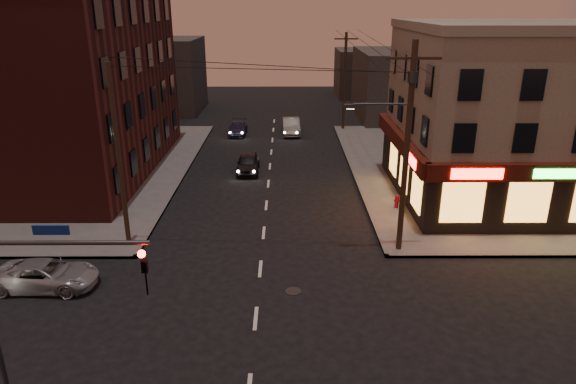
{
  "coord_description": "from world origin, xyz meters",
  "views": [
    {
      "loc": [
        1.18,
        -17.14,
        11.58
      ],
      "look_at": [
        1.3,
        5.65,
        3.2
      ],
      "focal_mm": 32.0,
      "sensor_mm": 36.0,
      "label": 1
    }
  ],
  "objects_px": {
    "sedan_mid": "(291,126)",
    "sedan_far": "(238,128)",
    "fire_hydrant": "(397,201)",
    "suv_cross": "(46,275)",
    "sedan_near": "(248,163)"
  },
  "relations": [
    {
      "from": "sedan_near",
      "to": "suv_cross",
      "type": "bearing_deg",
      "value": -115.69
    },
    {
      "from": "sedan_far",
      "to": "fire_hydrant",
      "type": "xyz_separation_m",
      "value": [
        11.1,
        -18.85,
        -0.0
      ]
    },
    {
      "from": "sedan_near",
      "to": "sedan_mid",
      "type": "relative_size",
      "value": 0.89
    },
    {
      "from": "suv_cross",
      "to": "sedan_near",
      "type": "distance_m",
      "value": 17.96
    },
    {
      "from": "sedan_near",
      "to": "sedan_mid",
      "type": "bearing_deg",
      "value": 73.69
    },
    {
      "from": "sedan_mid",
      "to": "fire_hydrant",
      "type": "height_order",
      "value": "sedan_mid"
    },
    {
      "from": "suv_cross",
      "to": "fire_hydrant",
      "type": "distance_m",
      "value": 19.13
    },
    {
      "from": "suv_cross",
      "to": "sedan_mid",
      "type": "height_order",
      "value": "sedan_mid"
    },
    {
      "from": "fire_hydrant",
      "to": "suv_cross",
      "type": "bearing_deg",
      "value": -152.38
    },
    {
      "from": "sedan_near",
      "to": "sedan_far",
      "type": "height_order",
      "value": "sedan_near"
    },
    {
      "from": "sedan_far",
      "to": "sedan_mid",
      "type": "bearing_deg",
      "value": 3.22
    },
    {
      "from": "sedan_mid",
      "to": "suv_cross",
      "type": "bearing_deg",
      "value": -113.1
    },
    {
      "from": "suv_cross",
      "to": "sedan_mid",
      "type": "bearing_deg",
      "value": -19.42
    },
    {
      "from": "fire_hydrant",
      "to": "sedan_near",
      "type": "bearing_deg",
      "value": 141.61
    },
    {
      "from": "sedan_mid",
      "to": "sedan_far",
      "type": "relative_size",
      "value": 1.12
    }
  ]
}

